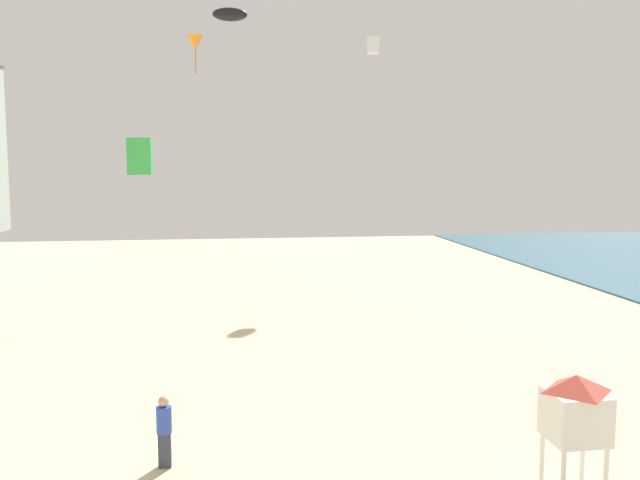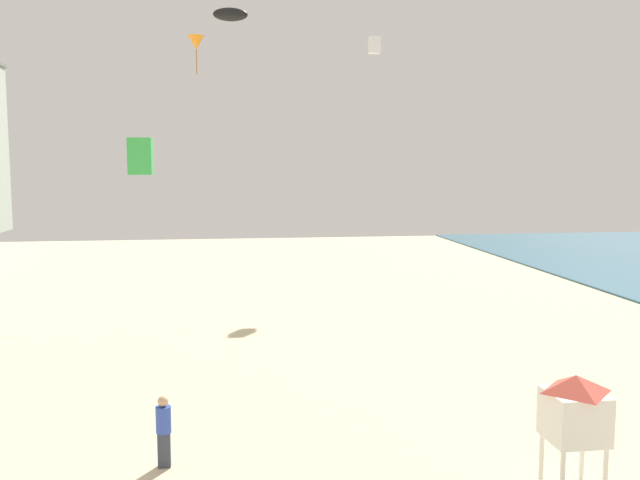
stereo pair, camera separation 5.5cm
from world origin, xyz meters
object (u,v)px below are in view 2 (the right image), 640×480
Objects in this scene: kite_orange_delta at (196,43)px; kite_black_parafoil at (230,14)px; kite_flyer at (164,427)px; kite_green_box at (140,156)px; kite_white_box_2 at (374,45)px; lifeguard_stand at (575,409)px.

kite_orange_delta is 1.57× the size of kite_black_parafoil.
kite_orange_delta reaches higher than kite_flyer.
kite_black_parafoil reaches higher than kite_green_box.
kite_orange_delta is at bearing -173.18° from kite_white_box_2.
lifeguard_stand is at bearing -93.75° from kite_white_box_2.
kite_flyer is 16.36m from kite_black_parafoil.
kite_black_parafoil is at bearing -81.08° from kite_flyer.
kite_flyer is at bearing -81.32° from kite_green_box.
kite_flyer is 29.67m from kite_white_box_2.
lifeguard_stand is 2.66× the size of kite_white_box_2.
kite_flyer is 1.28× the size of kite_green_box.
kite_orange_delta is 10.22m from kite_white_box_2.
kite_green_box is (-1.49, 9.74, 6.12)m from kite_flyer.
kite_green_box is 20.15m from kite_white_box_2.
kite_black_parafoil is 6.48m from kite_green_box.
kite_white_box_2 is (11.63, 15.06, 6.63)m from kite_green_box.
kite_black_parafoil reaches higher than lifeguard_stand.
lifeguard_stand is 16.57m from kite_green_box.
kite_white_box_2 is (10.14, 24.79, 12.75)m from kite_flyer.
kite_flyer is at bearing -90.00° from kite_orange_delta.
lifeguard_stand is 1.99× the size of kite_green_box.
kite_green_box reaches higher than kite_flyer.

